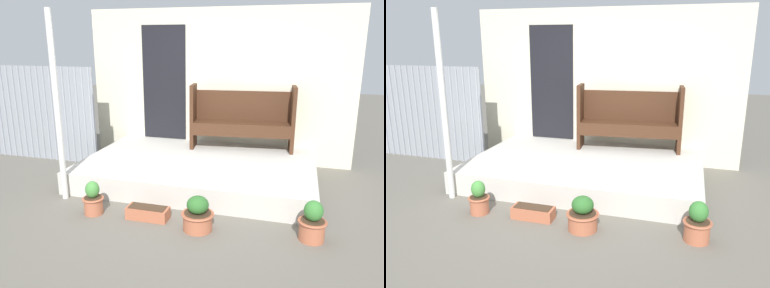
# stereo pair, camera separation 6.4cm
# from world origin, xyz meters

# --- Properties ---
(ground_plane) EXTENTS (24.00, 24.00, 0.00)m
(ground_plane) POSITION_xyz_m (0.00, 0.00, 0.00)
(ground_plane) COLOR #666056
(porch_slab) EXTENTS (3.42, 2.21, 0.31)m
(porch_slab) POSITION_xyz_m (-0.01, 1.11, 0.16)
(porch_slab) COLOR beige
(porch_slab) RESTS_ON ground_plane
(house_wall) EXTENTS (4.62, 0.08, 2.60)m
(house_wall) POSITION_xyz_m (-0.05, 2.24, 1.30)
(house_wall) COLOR beige
(house_wall) RESTS_ON ground_plane
(fence_corrugated) EXTENTS (2.86, 0.05, 1.65)m
(fence_corrugated) POSITION_xyz_m (-3.33, 1.36, 0.82)
(fence_corrugated) COLOR gray
(fence_corrugated) RESTS_ON ground_plane
(support_post) EXTENTS (0.08, 0.08, 2.44)m
(support_post) POSITION_xyz_m (-1.57, -0.08, 1.22)
(support_post) COLOR silver
(support_post) RESTS_ON ground_plane
(bench) EXTENTS (1.70, 0.57, 1.06)m
(bench) POSITION_xyz_m (0.50, 1.91, 0.86)
(bench) COLOR #422616
(bench) RESTS_ON porch_slab
(flower_pot_left) EXTENTS (0.27, 0.27, 0.42)m
(flower_pot_left) POSITION_xyz_m (-0.95, -0.39, 0.18)
(flower_pot_left) COLOR #B26042
(flower_pot_left) RESTS_ON ground_plane
(flower_pot_middle) EXTENTS (0.38, 0.38, 0.40)m
(flower_pot_middle) POSITION_xyz_m (0.38, -0.42, 0.17)
(flower_pot_middle) COLOR #B26042
(flower_pot_middle) RESTS_ON ground_plane
(flower_pot_right) EXTENTS (0.31, 0.31, 0.45)m
(flower_pot_right) POSITION_xyz_m (1.62, -0.31, 0.20)
(flower_pot_right) COLOR #B26042
(flower_pot_right) RESTS_ON ground_plane
(planter_box_rect) EXTENTS (0.51, 0.20, 0.15)m
(planter_box_rect) POSITION_xyz_m (-0.26, -0.33, 0.08)
(planter_box_rect) COLOR #B26042
(planter_box_rect) RESTS_ON ground_plane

